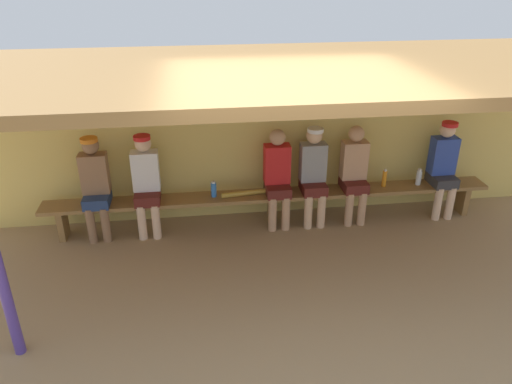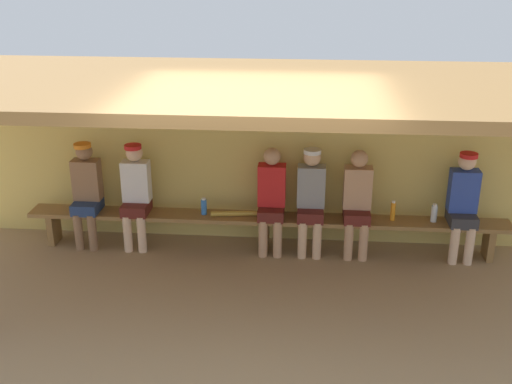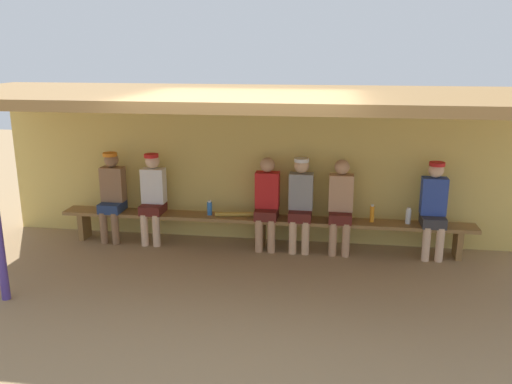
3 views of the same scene
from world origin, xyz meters
The scene contains 14 objects.
ground_plane centered at (0.00, 0.00, 0.00)m, with size 24.00×24.00×0.00m, color #9E7F59.
back_wall centered at (0.00, 2.00, 1.10)m, with size 8.00×0.20×2.20m, color #D8BC60.
dugout_roof centered at (0.00, 0.70, 2.26)m, with size 8.00×2.80×0.12m, color olive.
bench centered at (0.00, 1.55, 0.39)m, with size 6.00×0.36×0.46m.
player_shirtless_tan centered at (-2.27, 1.55, 0.75)m, with size 0.34×0.42×1.34m.
player_in_white centered at (2.38, 1.55, 0.75)m, with size 0.34×0.42×1.34m.
player_with_sunglasses centered at (1.12, 1.55, 0.73)m, with size 0.34×0.42×1.34m.
player_rightmost centered at (0.07, 1.55, 0.73)m, with size 0.34×0.42×1.34m.
player_in_blue centered at (0.56, 1.55, 0.75)m, with size 0.34×0.42×1.34m.
player_near_post centered at (-1.63, 1.55, 0.75)m, with size 0.34×0.42×1.34m.
water_bottle_orange centered at (2.06, 1.57, 0.57)m, with size 0.07×0.07×0.23m.
water_bottle_green centered at (1.56, 1.57, 0.58)m, with size 0.06×0.06×0.25m.
water_bottle_blue centered at (-0.78, 1.56, 0.56)m, with size 0.07×0.07×0.22m.
baseball_bat centered at (-0.25, 1.55, 0.49)m, with size 0.07×0.07×0.87m, color #B28C33.
Camera 1 is at (-0.99, -4.34, 3.39)m, focal length 34.83 mm.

